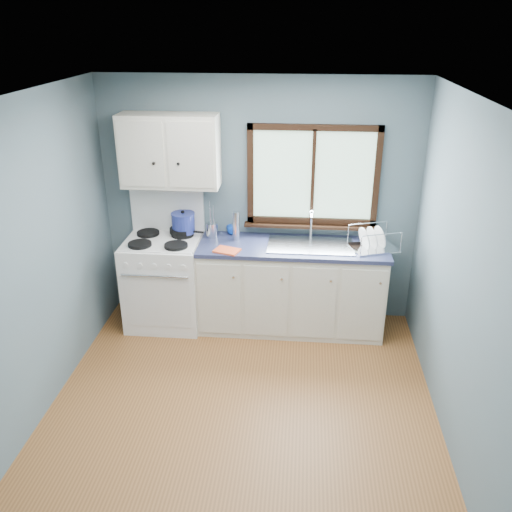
# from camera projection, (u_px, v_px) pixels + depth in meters

# --- Properties ---
(floor) EXTENTS (3.20, 3.60, 0.02)m
(floor) POSITION_uv_depth(u_px,v_px,m) (240.00, 420.00, 4.39)
(floor) COLOR brown
(floor) RESTS_ON ground
(ceiling) EXTENTS (3.20, 3.60, 0.02)m
(ceiling) POSITION_uv_depth(u_px,v_px,m) (235.00, 100.00, 3.37)
(ceiling) COLOR white
(ceiling) RESTS_ON wall_back
(wall_back) EXTENTS (3.20, 0.02, 2.50)m
(wall_back) POSITION_uv_depth(u_px,v_px,m) (259.00, 202.00, 5.52)
(wall_back) COLOR slate
(wall_back) RESTS_ON ground
(wall_front) EXTENTS (3.20, 0.02, 2.50)m
(wall_front) POSITION_uv_depth(u_px,v_px,m) (184.00, 476.00, 2.23)
(wall_front) COLOR slate
(wall_front) RESTS_ON ground
(wall_left) EXTENTS (0.02, 3.60, 2.50)m
(wall_left) POSITION_uv_depth(u_px,v_px,m) (22.00, 272.00, 4.01)
(wall_left) COLOR slate
(wall_left) RESTS_ON ground
(wall_right) EXTENTS (0.02, 3.60, 2.50)m
(wall_right) POSITION_uv_depth(u_px,v_px,m) (469.00, 290.00, 3.74)
(wall_right) COLOR slate
(wall_right) RESTS_ON ground
(gas_range) EXTENTS (0.76, 0.69, 1.36)m
(gas_range) POSITION_uv_depth(u_px,v_px,m) (165.00, 279.00, 5.60)
(gas_range) COLOR white
(gas_range) RESTS_ON floor
(base_cabinets) EXTENTS (1.85, 0.60, 0.88)m
(base_cabinets) POSITION_uv_depth(u_px,v_px,m) (291.00, 291.00, 5.55)
(base_cabinets) COLOR beige
(base_cabinets) RESTS_ON floor
(countertop) EXTENTS (1.89, 0.64, 0.04)m
(countertop) POSITION_uv_depth(u_px,v_px,m) (292.00, 247.00, 5.35)
(countertop) COLOR #202645
(countertop) RESTS_ON base_cabinets
(sink) EXTENTS (0.84, 0.46, 0.44)m
(sink) POSITION_uv_depth(u_px,v_px,m) (310.00, 251.00, 5.35)
(sink) COLOR silver
(sink) RESTS_ON countertop
(window) EXTENTS (1.36, 0.10, 1.03)m
(window) POSITION_uv_depth(u_px,v_px,m) (313.00, 183.00, 5.35)
(window) COLOR #9EC6A8
(window) RESTS_ON wall_back
(upper_cabinets) EXTENTS (0.95, 0.35, 0.70)m
(upper_cabinets) POSITION_uv_depth(u_px,v_px,m) (170.00, 151.00, 5.20)
(upper_cabinets) COLOR beige
(upper_cabinets) RESTS_ON wall_back
(skillet) EXTENTS (0.38, 0.28, 0.05)m
(skillet) POSITION_uv_depth(u_px,v_px,m) (182.00, 230.00, 5.53)
(skillet) COLOR black
(skillet) RESTS_ON gas_range
(stockpot) EXTENTS (0.26, 0.26, 0.24)m
(stockpot) POSITION_uv_depth(u_px,v_px,m) (183.00, 223.00, 5.50)
(stockpot) COLOR navy
(stockpot) RESTS_ON gas_range
(utensil_crock) EXTENTS (0.14, 0.14, 0.38)m
(utensil_crock) POSITION_uv_depth(u_px,v_px,m) (212.00, 230.00, 5.50)
(utensil_crock) COLOR silver
(utensil_crock) RESTS_ON countertop
(thermos) EXTENTS (0.07, 0.07, 0.29)m
(thermos) POSITION_uv_depth(u_px,v_px,m) (236.00, 226.00, 5.41)
(thermos) COLOR silver
(thermos) RESTS_ON countertop
(soap_bottle) EXTENTS (0.11, 0.11, 0.23)m
(soap_bottle) POSITION_uv_depth(u_px,v_px,m) (232.00, 225.00, 5.53)
(soap_bottle) COLOR #0D3DB7
(soap_bottle) RESTS_ON countertop
(dish_towel) EXTENTS (0.27, 0.23, 0.02)m
(dish_towel) POSITION_uv_depth(u_px,v_px,m) (227.00, 251.00, 5.19)
(dish_towel) COLOR #E85329
(dish_towel) RESTS_ON countertop
(dish_rack) EXTENTS (0.52, 0.45, 0.22)m
(dish_rack) POSITION_uv_depth(u_px,v_px,m) (373.00, 243.00, 5.24)
(dish_rack) COLOR silver
(dish_rack) RESTS_ON countertop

